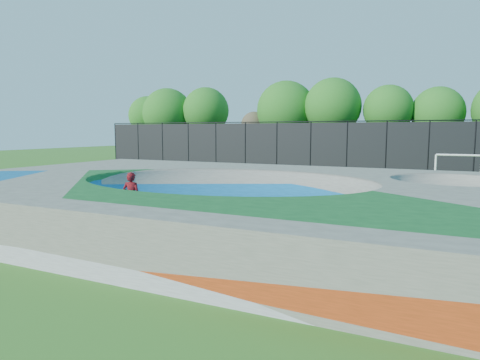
# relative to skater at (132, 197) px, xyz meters

# --- Properties ---
(ground) EXTENTS (120.00, 120.00, 0.00)m
(ground) POSITION_rel_skater_xyz_m (2.77, 1.82, -0.89)
(ground) COLOR #2D641B
(ground) RESTS_ON ground
(skate_deck) EXTENTS (22.00, 14.00, 1.50)m
(skate_deck) POSITION_rel_skater_xyz_m (2.77, 1.82, -0.14)
(skate_deck) COLOR gray
(skate_deck) RESTS_ON ground
(skater) EXTENTS (0.74, 0.58, 1.78)m
(skater) POSITION_rel_skater_xyz_m (0.00, 0.00, 0.00)
(skater) COLOR red
(skater) RESTS_ON ground
(skateboard) EXTENTS (0.80, 0.50, 0.05)m
(skateboard) POSITION_rel_skater_xyz_m (0.00, -0.00, -0.87)
(skateboard) COLOR black
(skateboard) RESTS_ON ground
(soccer_goal) EXTENTS (2.70, 0.12, 1.78)m
(soccer_goal) POSITION_rel_skater_xyz_m (10.68, 18.33, 0.34)
(soccer_goal) COLOR white
(soccer_goal) RESTS_ON ground
(fence) EXTENTS (48.09, 0.09, 4.04)m
(fence) POSITION_rel_skater_xyz_m (2.77, 22.82, 1.21)
(fence) COLOR black
(fence) RESTS_ON ground
(treeline) EXTENTS (51.12, 6.67, 8.37)m
(treeline) POSITION_rel_skater_xyz_m (2.77, 27.48, 4.24)
(treeline) COLOR #443222
(treeline) RESTS_ON ground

